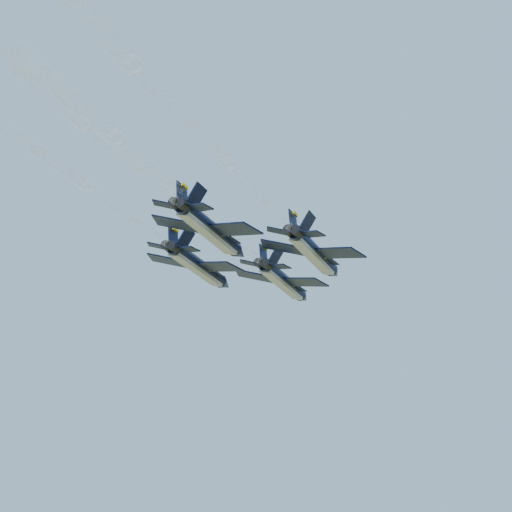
% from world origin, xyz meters
% --- Properties ---
extents(jet_lead, '(14.57, 19.69, 5.15)m').
position_xyz_m(jet_lead, '(2.68, 9.38, 104.20)').
color(jet_lead, black).
extents(jet_left, '(14.57, 19.69, 5.15)m').
position_xyz_m(jet_left, '(-7.91, -0.51, 104.20)').
color(jet_left, black).
extents(jet_right, '(14.57, 19.69, 5.15)m').
position_xyz_m(jet_right, '(9.10, -2.92, 104.20)').
color(jet_right, black).
extents(jet_slot, '(14.57, 19.69, 5.15)m').
position_xyz_m(jet_slot, '(-2.36, -14.45, 104.20)').
color(jet_slot, black).
extents(smoke_trail_lead, '(13.34, 57.68, 2.26)m').
position_xyz_m(smoke_trail_lead, '(-6.13, -34.11, 104.24)').
color(smoke_trail_lead, white).
extents(smoke_trail_right, '(13.34, 57.68, 2.26)m').
position_xyz_m(smoke_trail_right, '(0.29, -46.41, 104.24)').
color(smoke_trail_right, white).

